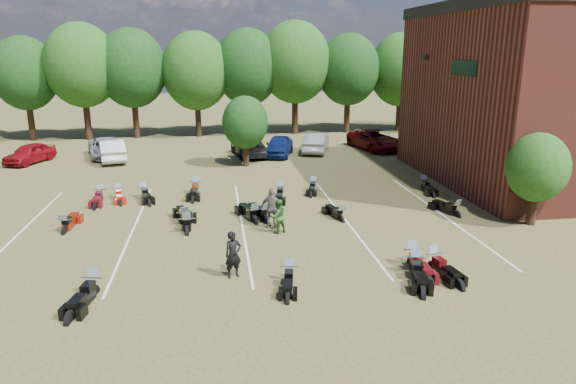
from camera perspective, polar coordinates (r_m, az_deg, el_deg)
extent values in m
plane|color=brown|center=(22.01, 3.16, -5.72)|extent=(160.00, 160.00, 0.00)
imported|color=maroon|center=(41.70, -26.78, 3.86)|extent=(3.17, 4.54, 1.43)
imported|color=silver|center=(40.13, -18.98, 4.41)|extent=(2.83, 5.15, 1.61)
imported|color=#97989F|center=(41.80, -19.60, 4.66)|extent=(3.63, 5.61, 1.44)
imported|color=black|center=(39.97, -4.37, 5.11)|extent=(2.86, 5.50, 1.52)
imported|color=#0B1A52|center=(39.89, -1.00, 5.15)|extent=(3.02, 4.88, 1.55)
imported|color=#9FA09B|center=(41.38, 3.14, 5.55)|extent=(3.08, 5.14, 1.60)
imported|color=#540409|center=(43.08, 9.64, 5.76)|extent=(3.89, 6.24, 1.61)
imported|color=#3E3D42|center=(45.31, 17.59, 5.59)|extent=(2.83, 5.10, 1.40)
imported|color=black|center=(18.67, -6.11, -6.92)|extent=(0.73, 0.60, 1.73)
imported|color=#285D23|center=(22.96, -1.14, -2.72)|extent=(0.93, 0.84, 1.56)
imported|color=#605852|center=(23.51, -1.77, -1.82)|extent=(1.22, 0.87, 1.92)
cube|color=black|center=(34.81, 15.05, 14.26)|extent=(0.30, 0.40, 0.30)
cube|color=black|center=(30.32, 18.93, 12.90)|extent=(0.06, 3.00, 0.80)
cylinder|color=black|center=(52.26, -27.21, 7.34)|extent=(0.58, 0.58, 4.08)
ellipsoid|color=#1E4C19|center=(51.95, -27.80, 12.01)|extent=(6.00, 6.00, 6.90)
cylinder|color=black|center=(50.87, -21.84, 7.76)|extent=(0.58, 0.58, 4.08)
ellipsoid|color=#1E4C19|center=(50.55, -22.34, 12.57)|extent=(6.00, 6.00, 6.90)
cylinder|color=black|center=(49.93, -16.21, 8.12)|extent=(0.57, 0.58, 4.08)
ellipsoid|color=#1E4C19|center=(49.61, -16.59, 13.04)|extent=(6.00, 6.00, 6.90)
cylinder|color=black|center=(49.49, -10.41, 8.42)|extent=(0.57, 0.58, 4.08)
ellipsoid|color=#1E4C19|center=(49.16, -10.66, 13.39)|extent=(6.00, 6.00, 6.90)
cylinder|color=black|center=(49.55, -4.57, 8.63)|extent=(0.58, 0.58, 4.08)
ellipsoid|color=#1E4C19|center=(49.22, -4.68, 13.60)|extent=(6.00, 6.00, 6.90)
cylinder|color=black|center=(50.12, 1.21, 8.76)|extent=(0.57, 0.58, 4.08)
ellipsoid|color=#1E4C19|center=(49.79, 1.24, 13.67)|extent=(6.00, 6.00, 6.90)
cylinder|color=black|center=(51.16, 6.81, 8.79)|extent=(0.57, 0.58, 4.08)
ellipsoid|color=#1E4C19|center=(50.84, 6.97, 13.60)|extent=(6.00, 6.00, 6.90)
cylinder|color=black|center=(52.67, 12.14, 8.75)|extent=(0.57, 0.58, 4.08)
ellipsoid|color=#1E4C19|center=(52.36, 12.41, 13.41)|extent=(6.00, 6.00, 6.90)
cylinder|color=black|center=(54.59, 17.13, 8.64)|extent=(0.58, 0.58, 4.08)
ellipsoid|color=#1E4C19|center=(54.29, 17.50, 13.13)|extent=(6.00, 6.00, 6.90)
cylinder|color=black|center=(56.88, 21.75, 8.48)|extent=(0.58, 0.58, 4.08)
ellipsoid|color=#1E4C19|center=(56.60, 22.19, 12.79)|extent=(6.00, 6.00, 6.90)
cylinder|color=black|center=(26.63, 25.50, -1.52)|extent=(0.24, 0.24, 1.71)
sphere|color=#1E4C19|center=(26.19, 25.98, 2.48)|extent=(2.80, 2.80, 2.80)
cylinder|color=black|center=(36.35, -4.70, 4.36)|extent=(0.24, 0.24, 1.90)
sphere|color=#1E4C19|center=(35.99, -4.78, 7.72)|extent=(3.20, 3.20, 3.20)
cube|color=silver|center=(26.00, -27.77, -4.16)|extent=(0.10, 14.00, 0.01)
cube|color=silver|center=(24.74, -16.80, -3.93)|extent=(0.10, 14.00, 0.01)
cube|color=silver|center=(24.46, -5.14, -3.53)|extent=(0.10, 14.00, 0.01)
cube|color=silver|center=(25.19, 6.30, -2.99)|extent=(0.10, 14.00, 0.01)
cube|color=silver|center=(26.84, 16.71, -2.40)|extent=(0.10, 14.00, 0.01)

